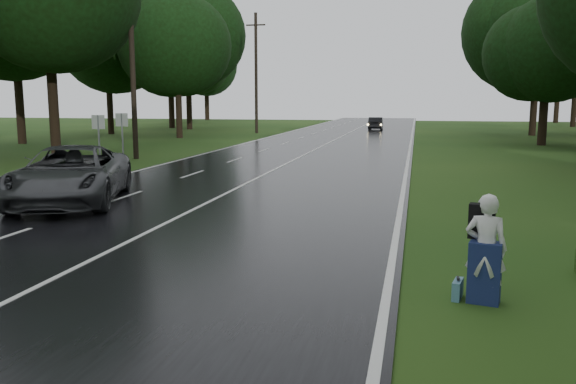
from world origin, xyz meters
name	(u,v)px	position (x,y,z in m)	size (l,w,h in m)	color
ground	(63,276)	(0.00, 0.00, 0.00)	(160.00, 160.00, 0.00)	#284815
road	(292,162)	(0.00, 20.00, 0.02)	(12.00, 140.00, 0.04)	black
lane_center	(292,161)	(0.00, 20.00, 0.04)	(0.12, 140.00, 0.01)	silver
grey_car	(71,175)	(-4.08, 6.76, 0.90)	(2.86, 6.19, 1.72)	#424447
far_car	(376,124)	(2.07, 51.71, 0.68)	(1.37, 3.91, 1.29)	black
hitchhiker	(485,252)	(7.30, 0.20, 0.81)	(0.71, 0.67, 1.75)	silver
suitcase	(458,289)	(6.92, 0.29, 0.15)	(0.12, 0.43, 0.31)	teal
utility_pole_mid	(136,159)	(-8.50, 19.82, 0.00)	(1.80, 0.28, 10.41)	black
utility_pole_far	(257,133)	(-8.50, 44.26, 0.00)	(1.80, 0.28, 10.94)	black
road_sign_a	(101,173)	(-7.20, 13.89, 0.00)	(0.60, 0.10, 2.49)	white
road_sign_b	(124,167)	(-7.20, 15.96, 0.00)	(0.61, 0.10, 2.52)	white
tree_left_d	(57,158)	(-13.01, 19.40, 0.00)	(10.62, 10.62, 16.59)	black
tree_left_e	(180,138)	(-12.88, 36.29, 0.00)	(8.41, 8.41, 13.15)	black
tree_left_f	(190,129)	(-17.28, 49.55, 0.00)	(10.75, 10.75, 16.80)	black
tree_right_e	(541,145)	(14.66, 34.37, 0.00)	(7.26, 7.26, 11.35)	black
tree_right_f	(532,135)	(16.09, 45.91, 0.00)	(9.73, 9.73, 15.20)	black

